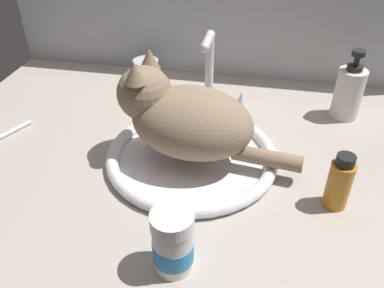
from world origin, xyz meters
The scene contains 9 objects.
countertop centered at (0.00, 0.00, 1.50)cm, with size 116.26×77.98×3.00cm, color #ADA399.
backsplash_wall centered at (0.00, 40.19, 20.47)cm, with size 116.26×2.40×40.94cm, color #B2B7BC.
sink_basin centered at (1.03, -2.01, 4.11)cm, with size 34.88×34.88×2.53cm.
faucet centered at (1.03, 18.56, 10.64)cm, with size 19.17×10.62×19.91cm.
cat centered at (-1.05, -1.74, 13.01)cm, with size 37.17×20.29×19.06cm.
soap_pump_bottle centered at (33.52, 22.03, 9.40)cm, with size 6.45×6.45×16.63cm.
amber_bottle centered at (28.40, -9.85, 8.05)cm, with size 4.23×4.23×10.81cm.
metal_jar centered at (-18.05, 30.32, 6.26)cm, with size 6.95×6.95×6.49cm.
pill_bottle centered at (3.28, -28.15, 7.97)cm, with size 6.29×6.29×10.71cm.
Camera 1 is at (13.24, -64.92, 52.81)cm, focal length 36.84 mm.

